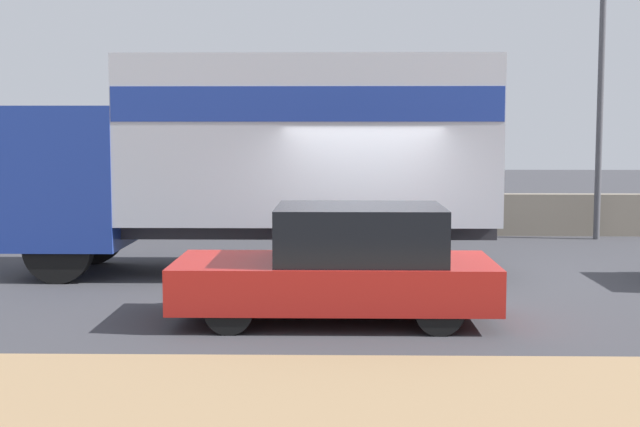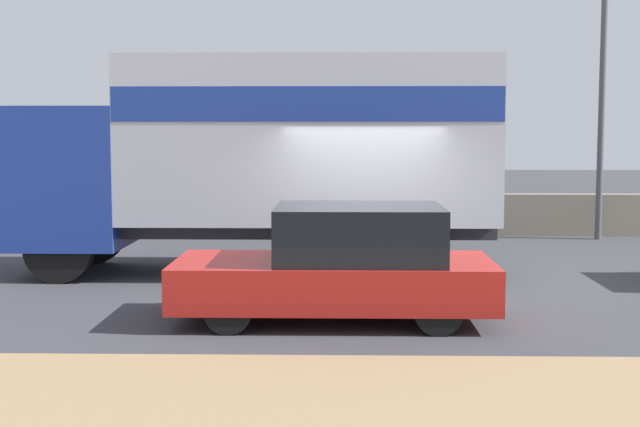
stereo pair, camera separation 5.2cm
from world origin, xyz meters
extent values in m
plane|color=#38383D|center=(0.00, 0.00, 0.00)|extent=(80.00, 80.00, 0.00)
cube|color=gray|center=(0.00, 7.94, 0.48)|extent=(60.00, 0.35, 0.96)
cylinder|color=#4C4C51|center=(5.36, 7.27, 3.95)|extent=(0.14, 0.14, 7.90)
cube|color=navy|center=(-4.86, 2.48, 1.65)|extent=(1.83, 2.41, 2.32)
cube|color=black|center=(-5.75, 2.48, 2.12)|extent=(0.06, 2.05, 1.02)
cube|color=#2D2D33|center=(-0.89, 2.48, 0.78)|extent=(6.12, 1.31, 0.25)
cube|color=silver|center=(-0.89, 2.48, 2.26)|extent=(6.12, 2.38, 2.72)
cube|color=navy|center=(-0.89, 2.48, 2.84)|extent=(6.09, 2.40, 0.54)
cylinder|color=black|center=(-4.86, 1.46, 0.55)|extent=(1.09, 0.28, 1.09)
cylinder|color=black|center=(-4.86, 3.50, 0.55)|extent=(1.09, 0.28, 1.09)
cylinder|color=black|center=(0.80, 1.46, 0.55)|extent=(1.09, 0.28, 1.09)
cylinder|color=black|center=(0.80, 3.50, 0.55)|extent=(1.09, 0.28, 1.09)
cylinder|color=black|center=(-0.43, 1.46, 0.55)|extent=(1.09, 0.28, 1.09)
cylinder|color=black|center=(-0.43, 3.50, 0.55)|extent=(1.09, 0.28, 1.09)
cube|color=#B21E19|center=(-0.45, -1.24, 0.50)|extent=(4.06, 1.82, 0.56)
cube|color=black|center=(-0.13, -1.24, 1.13)|extent=(2.11, 1.67, 0.69)
cylinder|color=black|center=(-1.71, -2.03, 0.30)|extent=(0.59, 0.20, 0.59)
cylinder|color=black|center=(-1.71, -0.45, 0.30)|extent=(0.59, 0.20, 0.59)
cylinder|color=black|center=(0.81, -2.03, 0.30)|extent=(0.59, 0.20, 0.59)
cylinder|color=black|center=(0.81, -0.45, 0.30)|extent=(0.59, 0.20, 0.59)
camera|label=1|loc=(-0.41, -12.52, 2.47)|focal=50.00mm
camera|label=2|loc=(-0.36, -12.51, 2.47)|focal=50.00mm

